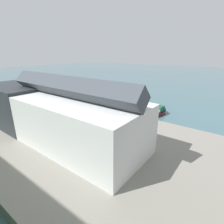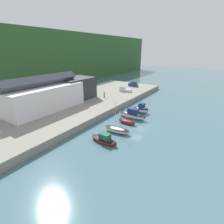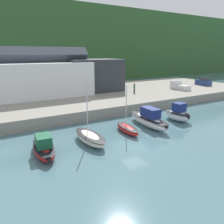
# 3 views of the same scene
# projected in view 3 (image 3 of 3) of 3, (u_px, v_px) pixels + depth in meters

# --- Properties ---
(ground_plane) EXTENTS (320.00, 320.00, 0.00)m
(ground_plane) POSITION_uv_depth(u_px,v_px,m) (135.00, 143.00, 25.17)
(ground_plane) COLOR #476B75
(hillside_backdrop) EXTENTS (240.00, 62.20, 26.23)m
(hillside_backdrop) POSITION_uv_depth(u_px,v_px,m) (17.00, 45.00, 91.94)
(hillside_backdrop) COLOR #335B2D
(hillside_backdrop) RESTS_ON ground_plane
(quay_promenade) EXTENTS (90.16, 26.64, 1.67)m
(quay_promenade) POSITION_uv_depth(u_px,v_px,m) (67.00, 100.00, 44.47)
(quay_promenade) COLOR gray
(quay_promenade) RESTS_ON ground_plane
(harbor_clubhouse) EXTENTS (22.24, 9.26, 9.55)m
(harbor_clubhouse) POSITION_uv_depth(u_px,v_px,m) (33.00, 78.00, 42.25)
(harbor_clubhouse) COLOR white
(harbor_clubhouse) RESTS_ON quay_promenade
(yacht_club_building) EXTENTS (12.06, 8.29, 7.02)m
(yacht_club_building) POSITION_uv_depth(u_px,v_px,m) (93.00, 75.00, 49.05)
(yacht_club_building) COLOR #2D3338
(yacht_club_building) RESTS_ON quay_promenade
(moored_boat_0) EXTENTS (2.47, 6.37, 2.05)m
(moored_boat_0) POSITION_uv_depth(u_px,v_px,m) (44.00, 147.00, 22.37)
(moored_boat_0) COLOR red
(moored_boat_0) RESTS_ON ground_plane
(moored_boat_1) EXTENTS (2.42, 6.10, 7.11)m
(moored_boat_1) POSITION_uv_depth(u_px,v_px,m) (90.00, 138.00, 25.10)
(moored_boat_1) COLOR white
(moored_boat_1) RESTS_ON ground_plane
(moored_boat_2) EXTENTS (1.83, 4.98, 6.21)m
(moored_boat_2) POSITION_uv_depth(u_px,v_px,m) (127.00, 129.00, 28.29)
(moored_boat_2) COLOR red
(moored_boat_2) RESTS_ON ground_plane
(moored_boat_3) EXTENTS (2.56, 8.30, 2.74)m
(moored_boat_3) POSITION_uv_depth(u_px,v_px,m) (149.00, 119.00, 30.64)
(moored_boat_3) COLOR white
(moored_boat_3) RESTS_ON ground_plane
(moored_boat_4) EXTENTS (2.32, 4.46, 2.79)m
(moored_boat_4) POSITION_uv_depth(u_px,v_px,m) (178.00, 114.00, 33.21)
(moored_boat_4) COLOR silver
(moored_boat_4) RESTS_ON ground_plane
(parked_car_1) EXTENTS (2.15, 4.34, 2.16)m
(parked_car_1) POSITION_uv_depth(u_px,v_px,m) (203.00, 82.00, 58.08)
(parked_car_1) COLOR navy
(parked_car_1) RESTS_ON quay_promenade
(pickup_truck_0) EXTENTS (2.08, 4.77, 1.90)m
(pickup_truck_0) POSITION_uv_depth(u_px,v_px,m) (179.00, 86.00, 51.57)
(pickup_truck_0) COLOR silver
(pickup_truck_0) RESTS_ON quay_promenade
(person_on_quay) EXTENTS (0.40, 0.40, 2.14)m
(person_on_quay) POSITION_uv_depth(u_px,v_px,m) (134.00, 88.00, 46.97)
(person_on_quay) COLOR #232838
(person_on_quay) RESTS_ON quay_promenade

